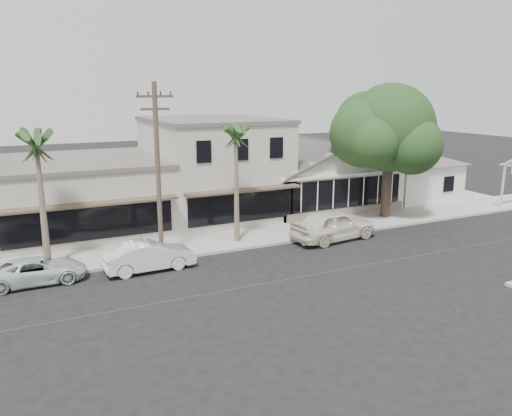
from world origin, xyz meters
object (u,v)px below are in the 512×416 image
utility_pole (158,169)px  shade_tree (387,130)px  car_1 (149,256)px  car_0 (333,225)px  car_2 (37,270)px

utility_pole → shade_tree: bearing=7.8°
car_1 → shade_tree: shade_tree is taller
utility_pole → shade_tree: shade_tree is taller
car_0 → shade_tree: (6.09, 3.02, 5.09)m
car_0 → car_2: (-15.99, 0.20, -0.31)m
utility_pole → car_0: size_ratio=1.69×
car_1 → car_2: size_ratio=1.03×
car_2 → utility_pole: bearing=-83.9°
utility_pole → car_1: (-0.93, -1.16, -4.07)m
car_0 → shade_tree: 8.49m
car_1 → shade_tree: size_ratio=0.48×
car_0 → car_2: size_ratio=1.25×
car_0 → car_2: bearing=82.6°
utility_pole → car_0: bearing=-4.6°
car_0 → shade_tree: shade_tree is taller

